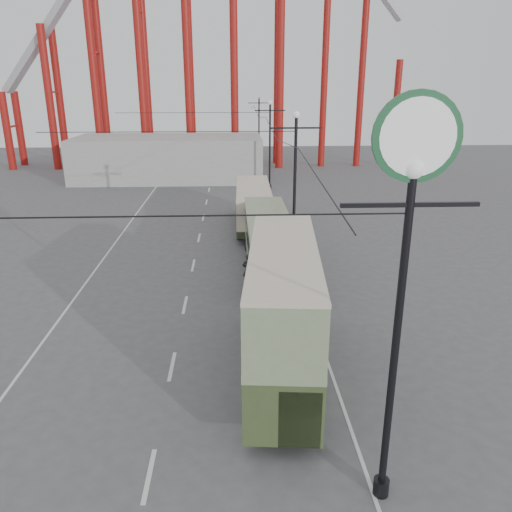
{
  "coord_description": "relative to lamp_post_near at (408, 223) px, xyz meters",
  "views": [
    {
      "loc": [
        1.59,
        -13.88,
        10.88
      ],
      "look_at": [
        2.66,
        8.95,
        3.0
      ],
      "focal_mm": 35.0,
      "sensor_mm": 36.0,
      "label": 1
    }
  ],
  "objects": [
    {
      "name": "fairground_shed",
      "position": [
        -11.6,
        50.0,
        -5.36
      ],
      "size": [
        22.0,
        10.0,
        5.0
      ],
      "primitive_type": "cube",
      "color": "#9B9B96",
      "rests_on": "ground"
    },
    {
      "name": "lamp_post_far",
      "position": [
        0.0,
        43.0,
        -3.18
      ],
      "size": [
        3.2,
        0.44,
        9.32
      ],
      "color": "black",
      "rests_on": "ground"
    },
    {
      "name": "road_markings",
      "position": [
        -6.46,
        22.7,
        -7.86
      ],
      "size": [
        12.52,
        120.0,
        0.01
      ],
      "color": "silver",
      "rests_on": "ground"
    },
    {
      "name": "double_decker_bus",
      "position": [
        -2.19,
        6.23,
        -4.92
      ],
      "size": [
        3.34,
        9.97,
        5.25
      ],
      "rotation": [
        0.0,
        0.0,
        -0.09
      ],
      "color": "#394827",
      "rests_on": "ground"
    },
    {
      "name": "single_decker_cream",
      "position": [
        -2.39,
        27.88,
        -6.03
      ],
      "size": [
        2.84,
        10.51,
        3.26
      ],
      "rotation": [
        0.0,
        0.0,
        -0.02
      ],
      "color": "beige",
      "rests_on": "ground"
    },
    {
      "name": "ground",
      "position": [
        -5.6,
        3.0,
        -7.86
      ],
      "size": [
        160.0,
        160.0,
        0.0
      ],
      "primitive_type": "plane",
      "color": "#4F4F52",
      "rests_on": "ground"
    },
    {
      "name": "lamp_post_mid",
      "position": [
        0.0,
        21.0,
        -3.18
      ],
      "size": [
        3.2,
        0.44,
        9.32
      ],
      "color": "black",
      "rests_on": "ground"
    },
    {
      "name": "lamp_post_distant",
      "position": [
        0.0,
        65.0,
        -3.18
      ],
      "size": [
        3.2,
        0.44,
        9.32
      ],
      "color": "black",
      "rests_on": "ground"
    },
    {
      "name": "pedestrian",
      "position": [
        -3.2,
        15.47,
        -6.92
      ],
      "size": [
        0.72,
        0.5,
        1.88
      ],
      "primitive_type": "imported",
      "rotation": [
        0.0,
        0.0,
        3.06
      ],
      "color": "black",
      "rests_on": "ground"
    },
    {
      "name": "lamp_post_near",
      "position": [
        0.0,
        0.0,
        0.0
      ],
      "size": [
        3.2,
        0.44,
        10.8
      ],
      "color": "black",
      "rests_on": "ground"
    },
    {
      "name": "single_decker_green",
      "position": [
        -1.86,
        18.38,
        -6.02
      ],
      "size": [
        2.69,
        11.54,
        3.26
      ],
      "rotation": [
        0.0,
        0.0,
        0.0
      ],
      "color": "gray",
      "rests_on": "ground"
    }
  ]
}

